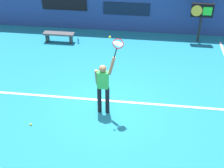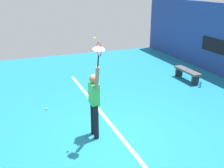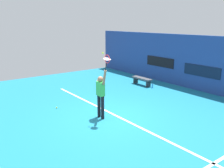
{
  "view_description": "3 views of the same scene",
  "coord_description": "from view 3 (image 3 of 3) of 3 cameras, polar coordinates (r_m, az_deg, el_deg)",
  "views": [
    {
      "loc": [
        1.23,
        -8.22,
        6.17
      ],
      "look_at": [
        0.18,
        -0.28,
        1.06
      ],
      "focal_mm": 50.79,
      "sensor_mm": 36.0,
      "label": 1
    },
    {
      "loc": [
        5.89,
        -2.18,
        3.75
      ],
      "look_at": [
        -0.3,
        0.26,
        1.3
      ],
      "focal_mm": 43.86,
      "sensor_mm": 36.0,
      "label": 2
    },
    {
      "loc": [
        7.37,
        -5.34,
        3.7
      ],
      "look_at": [
        -0.02,
        0.2,
        1.33
      ],
      "focal_mm": 38.88,
      "sensor_mm": 36.0,
      "label": 3
    }
  ],
  "objects": [
    {
      "name": "ground_plane",
      "position": [
        9.82,
        -0.85,
        -7.71
      ],
      "size": [
        18.0,
        18.0,
        0.0
      ],
      "primitive_type": "plane",
      "color": "teal"
    },
    {
      "name": "back_wall",
      "position": [
        13.98,
        20.72,
        4.45
      ],
      "size": [
        18.0,
        0.2,
        3.01
      ],
      "primitive_type": "cube",
      "color": "navy",
      "rests_on": "ground_plane"
    },
    {
      "name": "sponsor_banner_center",
      "position": [
        13.95,
        20.31,
        2.88
      ],
      "size": [
        2.2,
        0.03,
        0.6
      ],
      "primitive_type": "cube",
      "color": "#0C1933"
    },
    {
      "name": "sponsor_banner_portside",
      "position": [
        15.72,
        11.19,
        5.14
      ],
      "size": [
        2.2,
        0.03,
        0.6
      ],
      "primitive_type": "cube",
      "color": "black"
    },
    {
      "name": "court_baseline",
      "position": [
        9.99,
        0.56,
        -7.29
      ],
      "size": [
        10.0,
        0.1,
        0.01
      ],
      "primitive_type": "cube",
      "color": "white",
      "rests_on": "ground_plane"
    },
    {
      "name": "tennis_player",
      "position": [
        9.4,
        -2.67,
        -2.22
      ],
      "size": [
        0.63,
        0.31,
        1.98
      ],
      "color": "black",
      "rests_on": "ground_plane"
    },
    {
      "name": "tennis_racket",
      "position": [
        8.75,
        -1.2,
        5.69
      ],
      "size": [
        0.38,
        0.27,
        0.63
      ],
      "color": "black"
    },
    {
      "name": "tennis_ball",
      "position": [
        8.88,
        -2.18,
        7.31
      ],
      "size": [
        0.07,
        0.07,
        0.07
      ],
      "primitive_type": "sphere",
      "color": "#CCE033"
    },
    {
      "name": "court_bench",
      "position": [
        14.68,
        7.04,
        1.06
      ],
      "size": [
        1.4,
        0.36,
        0.45
      ],
      "color": "#4C4C51",
      "rests_on": "ground_plane"
    },
    {
      "name": "water_bottle",
      "position": [
        14.13,
        9.47,
        -0.47
      ],
      "size": [
        0.07,
        0.07,
        0.24
      ],
      "primitive_type": "cylinder",
      "color": "#338CD8",
      "rests_on": "ground_plane"
    },
    {
      "name": "spare_ball",
      "position": [
        11.0,
        -12.9,
        -5.43
      ],
      "size": [
        0.07,
        0.07,
        0.07
      ],
      "primitive_type": "sphere",
      "color": "#CCE033",
      "rests_on": "ground_plane"
    }
  ]
}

